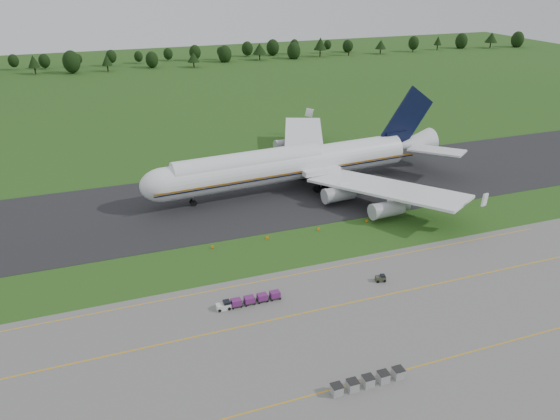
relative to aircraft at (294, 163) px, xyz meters
name	(u,v)px	position (x,y,z in m)	size (l,w,h in m)	color
ground	(259,254)	(-19.81, -30.65, -6.72)	(600.00, 600.00, 0.00)	#234916
apron	(330,359)	(-19.81, -64.65, -6.69)	(300.00, 52.00, 0.06)	#63635E
taxiway	(223,202)	(-19.81, -2.65, -6.68)	(300.00, 40.00, 0.08)	black
apron_markings	(311,331)	(-19.81, -57.63, -6.65)	(300.00, 30.20, 0.01)	#DC9C0C
tree_line	(169,56)	(0.63, 191.55, -0.90)	(525.77, 23.29, 11.65)	black
aircraft	(294,163)	(0.00, 0.00, 0.00)	(83.82, 81.44, 23.52)	white
baggage_train	(248,300)	(-27.08, -46.90, -5.92)	(11.40, 1.46, 1.40)	silver
utility_cart	(381,279)	(-1.92, -48.21, -6.17)	(2.01, 1.45, 1.00)	#313626
uld_row	(368,381)	(-17.26, -71.60, -5.90)	(11.13, 1.53, 1.51)	gray
edge_markers	(293,233)	(-10.09, -25.05, -6.44)	(36.24, 0.30, 0.60)	orange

